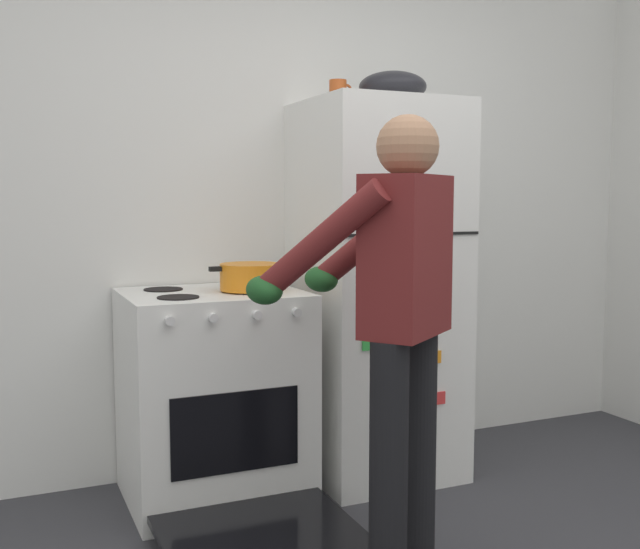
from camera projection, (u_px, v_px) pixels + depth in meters
kitchen_wall_back at (273, 193)px, 3.71m from camera, size 6.00×0.10×2.70m
refrigerator at (376, 290)px, 3.57m from camera, size 0.68×0.72×1.77m
stove_range at (215, 398)px, 3.27m from camera, size 0.76×1.23×0.92m
person_cook at (394, 304)px, 2.56m from camera, size 0.70×0.75×1.60m
red_pot at (251, 277)px, 3.25m from camera, size 0.37×0.27×0.11m
coffee_mug at (338, 90)px, 3.45m from camera, size 0.11×0.08×0.10m
mixing_bowl at (393, 87)px, 3.50m from camera, size 0.32×0.32×0.14m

